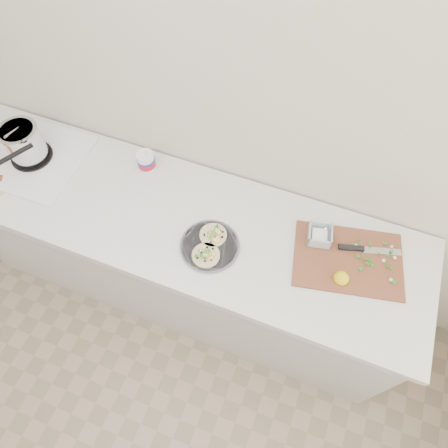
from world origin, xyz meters
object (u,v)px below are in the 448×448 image
(stove, at_px, (27,148))
(taco_plate, at_px, (210,245))
(tub, at_px, (146,160))
(cutboard, at_px, (347,256))

(stove, relative_size, taco_plate, 1.94)
(stove, xyz_separation_m, taco_plate, (1.04, -0.15, -0.06))
(tub, bearing_deg, taco_plate, -33.36)
(stove, distance_m, taco_plate, 1.05)
(tub, distance_m, cutboard, 1.05)
(stove, height_order, taco_plate, stove)
(tub, relative_size, cutboard, 0.38)
(taco_plate, bearing_deg, stove, 171.88)
(tub, height_order, cutboard, tub)
(stove, xyz_separation_m, cutboard, (1.62, 0.02, -0.06))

